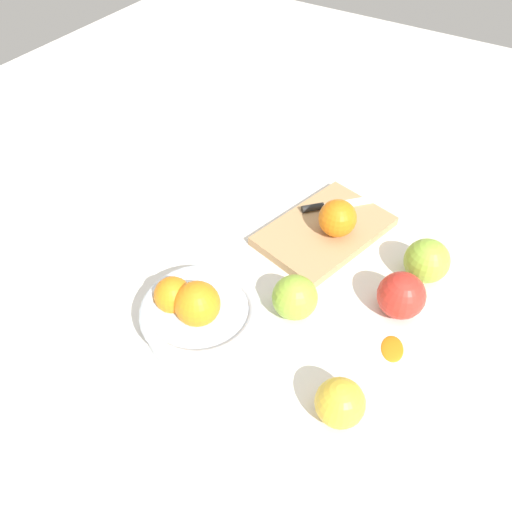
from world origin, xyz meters
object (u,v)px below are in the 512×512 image
Objects in this scene: cutting_board at (325,231)px; apple_mid_left at (295,297)px; apple_front_center at (401,295)px; knife at (328,206)px; apple_front_left at (340,403)px; bowl at (199,314)px; apple_front_right at (427,261)px; orange_on_board at (338,218)px.

apple_mid_left reaches higher than cutting_board.
cutting_board is 3.19× the size of apple_front_center.
apple_front_left is at bearing -151.44° from knife.
apple_mid_left reaches higher than knife.
bowl reaches higher than apple_front_left.
apple_front_right is (-0.06, -0.22, 0.02)m from knife.
bowl is 0.26m from apple_front_left.
apple_front_right reaches higher than apple_front_left.
apple_front_right is (-0.01, -0.20, 0.03)m from cutting_board.
apple_front_left is 0.90× the size of apple_front_right.
orange_on_board is 0.90× the size of apple_front_right.
orange_on_board is at bearing 5.97° from apple_mid_left.
bowl is 2.71× the size of apple_front_left.
cutting_board is 3.56× the size of orange_on_board.
orange_on_board reaches higher than knife.
cutting_board is 0.39m from apple_front_left.
knife is 1.74× the size of apple_front_left.
apple_front_left is at bearing -150.28° from cutting_board.
knife is at bearing 14.42° from apple_mid_left.
apple_front_right is at bearing -91.07° from orange_on_board.
apple_front_center is at bearing 175.14° from apple_front_right.
apple_mid_left is at bearing -174.03° from orange_on_board.
apple_front_center is (-0.16, -0.21, 0.02)m from knife.
apple_mid_left is at bearing -165.58° from knife.
apple_mid_left is (-0.10, 0.15, -0.00)m from apple_front_center.
apple_front_center is 1.01× the size of apple_front_right.
apple_mid_left is at bearing 47.84° from apple_front_left.
bowl is 2.43× the size of apple_front_center.
apple_front_left is at bearing -94.45° from bowl.
cutting_board is at bearing 12.41° from apple_mid_left.
apple_front_center is at bearing -0.26° from apple_front_left.
knife is 0.27m from apple_front_center.
knife is at bearing 28.56° from apple_front_left.
apple_front_right reaches higher than apple_mid_left.
orange_on_board is at bearing 26.73° from apple_front_left.
apple_mid_left is (-0.26, -0.07, 0.02)m from knife.
bowl is at bearing 172.85° from knife.
apple_front_right is (0.31, -0.27, 0.00)m from bowl.
cutting_board is at bearing 29.72° from apple_front_left.
apple_front_left is (-0.33, -0.17, -0.02)m from orange_on_board.
apple_front_center reaches higher than apple_mid_left.
bowl is 0.41m from apple_front_right.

